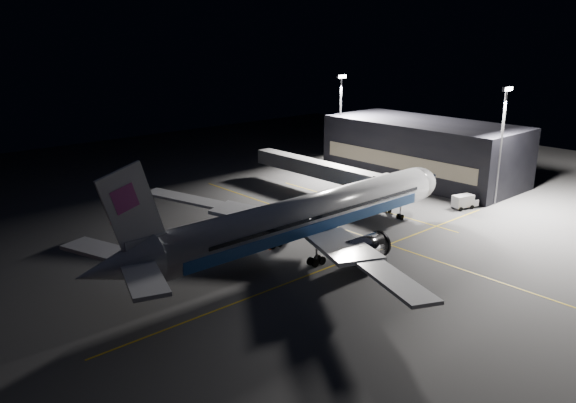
# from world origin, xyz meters

# --- Properties ---
(ground) EXTENTS (200.00, 200.00, 0.00)m
(ground) POSITION_xyz_m (0.00, 0.00, 0.00)
(ground) COLOR #4C4C4F
(ground) RESTS_ON ground
(guide_line_main) EXTENTS (0.25, 80.00, 0.01)m
(guide_line_main) POSITION_xyz_m (10.00, 0.00, 0.01)
(guide_line_main) COLOR gold
(guide_line_main) RESTS_ON ground
(guide_line_cross) EXTENTS (70.00, 0.25, 0.01)m
(guide_line_cross) POSITION_xyz_m (0.00, -6.00, 0.01)
(guide_line_cross) COLOR gold
(guide_line_cross) RESTS_ON ground
(guide_line_side) EXTENTS (0.25, 40.00, 0.01)m
(guide_line_side) POSITION_xyz_m (22.00, 10.00, 0.01)
(guide_line_side) COLOR gold
(guide_line_side) RESTS_ON ground
(airliner) EXTENTS (61.48, 54.22, 16.64)m
(airliner) POSITION_xyz_m (-1.08, 0.00, 5.16)
(airliner) COLOR silver
(airliner) RESTS_ON ground
(terminal) EXTENTS (18.12, 40.00, 12.00)m
(terminal) POSITION_xyz_m (45.98, 14.00, 6.00)
(terminal) COLOR black
(terminal) RESTS_ON ground
(jet_bridge) EXTENTS (3.60, 34.40, 6.30)m
(jet_bridge) POSITION_xyz_m (22.00, 18.06, 4.58)
(jet_bridge) COLOR #B2B2B7
(jet_bridge) RESTS_ON ground
(floodlight_mast_north) EXTENTS (2.40, 0.68, 20.70)m
(floodlight_mast_north) POSITION_xyz_m (40.00, 31.99, 12.37)
(floodlight_mast_north) COLOR #59595E
(floodlight_mast_north) RESTS_ON ground
(floodlight_mast_south) EXTENTS (2.40, 0.67, 20.70)m
(floodlight_mast_south) POSITION_xyz_m (40.00, -6.01, 12.37)
(floodlight_mast_south) COLOR #59595E
(floodlight_mast_south) RESTS_ON ground
(service_truck) EXTENTS (5.10, 3.02, 2.45)m
(service_truck) POSITION_xyz_m (33.74, -3.75, 1.31)
(service_truck) COLOR silver
(service_truck) RESTS_ON ground
(baggage_tug) EXTENTS (2.89, 2.39, 1.98)m
(baggage_tug) POSITION_xyz_m (-4.18, 10.76, 0.91)
(baggage_tug) COLOR black
(baggage_tug) RESTS_ON ground
(safety_cone_a) EXTENTS (0.43, 0.43, 0.65)m
(safety_cone_a) POSITION_xyz_m (-4.01, 4.00, 0.32)
(safety_cone_a) COLOR #DC4A09
(safety_cone_a) RESTS_ON ground
(safety_cone_b) EXTENTS (0.37, 0.37, 0.55)m
(safety_cone_b) POSITION_xyz_m (6.00, 4.00, 0.28)
(safety_cone_b) COLOR #DC4A09
(safety_cone_b) RESTS_ON ground
(safety_cone_c) EXTENTS (0.37, 0.37, 0.55)m
(safety_cone_c) POSITION_xyz_m (-6.66, 7.41, 0.27)
(safety_cone_c) COLOR #DC4A09
(safety_cone_c) RESTS_ON ground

